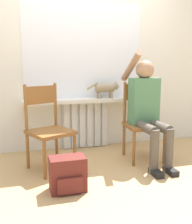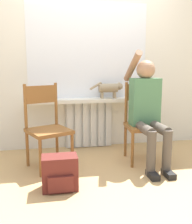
{
  "view_description": "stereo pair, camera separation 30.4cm",
  "coord_description": "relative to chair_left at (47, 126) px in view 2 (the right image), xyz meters",
  "views": [
    {
      "loc": [
        -0.88,
        -2.42,
        1.17
      ],
      "look_at": [
        0.0,
        0.61,
        0.61
      ],
      "focal_mm": 42.0,
      "sensor_mm": 36.0,
      "label": 1
    },
    {
      "loc": [
        -0.59,
        -2.49,
        1.17
      ],
      "look_at": [
        0.0,
        0.61,
        0.61
      ],
      "focal_mm": 42.0,
      "sensor_mm": 36.0,
      "label": 2
    }
  ],
  "objects": [
    {
      "name": "cat",
      "position": [
        0.88,
        0.56,
        0.38
      ],
      "size": [
        0.47,
        0.12,
        0.23
      ],
      "color": "#9E896B",
      "rests_on": "windowsill"
    },
    {
      "name": "ground_plane",
      "position": [
        0.59,
        -0.5,
        -0.48
      ],
      "size": [
        12.0,
        12.0,
        0.0
      ],
      "primitive_type": "plane",
      "color": "tan"
    },
    {
      "name": "window_glass",
      "position": [
        0.59,
        0.69,
        0.89
      ],
      "size": [
        1.67,
        0.01,
        1.31
      ],
      "color": "white",
      "rests_on": "windowsill"
    },
    {
      "name": "wall_with_window",
      "position": [
        0.59,
        0.73,
        0.87
      ],
      "size": [
        7.0,
        0.06,
        2.7
      ],
      "color": "white",
      "rests_on": "ground_plane"
    },
    {
      "name": "radiator",
      "position": [
        0.59,
        0.65,
        -0.15
      ],
      "size": [
        0.67,
        0.08,
        0.67
      ],
      "color": "silver",
      "rests_on": "ground_plane"
    },
    {
      "name": "person",
      "position": [
        1.17,
        -0.12,
        0.21
      ],
      "size": [
        0.36,
        1.01,
        1.35
      ],
      "color": "brown",
      "rests_on": "ground_plane"
    },
    {
      "name": "chair_right",
      "position": [
        1.17,
        0.0,
        0.0
      ],
      "size": [
        0.47,
        0.47,
        0.97
      ],
      "rotation": [
        0.0,
        0.0,
        -0.08
      ],
      "color": "brown",
      "rests_on": "ground_plane"
    },
    {
      "name": "windowsill",
      "position": [
        0.59,
        0.58,
        0.21
      ],
      "size": [
        1.74,
        0.23,
        0.05
      ],
      "color": "white",
      "rests_on": "radiator"
    },
    {
      "name": "backpack",
      "position": [
        0.11,
        -0.62,
        -0.32
      ],
      "size": [
        0.34,
        0.24,
        0.33
      ],
      "color": "maroon",
      "rests_on": "ground_plane"
    },
    {
      "name": "chair_left",
      "position": [
        0.0,
        0.0,
        0.0
      ],
      "size": [
        0.57,
        0.57,
        0.97
      ],
      "rotation": [
        0.0,
        0.0,
        0.42
      ],
      "color": "brown",
      "rests_on": "ground_plane"
    }
  ]
}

